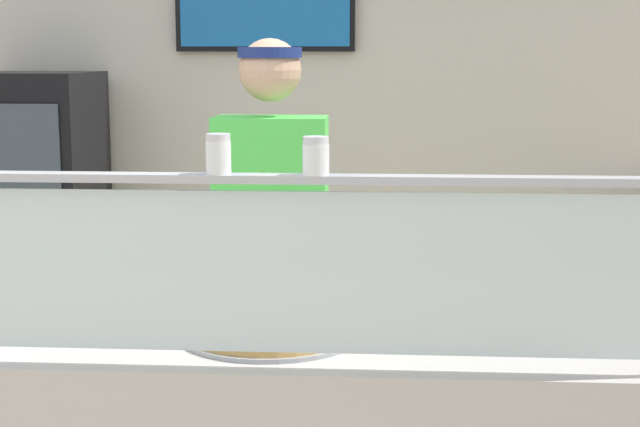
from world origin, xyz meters
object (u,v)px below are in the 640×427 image
at_px(pizza_tray, 271,329).
at_px(pizza_server, 276,323).
at_px(pepper_flake_shaker, 316,158).
at_px(worker_figure, 273,261).
at_px(drink_fridge, 34,243).
at_px(parmesan_shaker, 218,157).

xyz_separation_m(pizza_tray, pizza_server, (0.02, -0.02, 0.02)).
relative_size(pepper_flake_shaker, worker_figure, 0.05).
distance_m(pizza_tray, pepper_flake_shaker, 0.59).
bearing_deg(worker_figure, pepper_flake_shaker, -77.24).
relative_size(pizza_tray, drink_fridge, 0.31).
relative_size(pizza_server, parmesan_shaker, 2.91).
distance_m(pizza_tray, pizza_server, 0.03).
relative_size(pizza_tray, pepper_flake_shaker, 5.53).
height_order(pizza_server, worker_figure, worker_figure).
bearing_deg(pizza_server, worker_figure, 89.50).
bearing_deg(parmesan_shaker, pizza_tray, 71.74).
bearing_deg(pizza_tray, worker_figure, 96.14).
bearing_deg(worker_figure, pizza_tray, -83.86).
distance_m(pepper_flake_shaker, drink_fridge, 2.71).
bearing_deg(parmesan_shaker, pizza_server, 67.22).
distance_m(pizza_server, drink_fridge, 2.36).
distance_m(parmesan_shaker, worker_figure, 1.06).
bearing_deg(pepper_flake_shaker, pizza_tray, 117.92).
relative_size(worker_figure, drink_fridge, 1.08).
height_order(parmesan_shaker, pepper_flake_shaker, parmesan_shaker).
xyz_separation_m(parmesan_shaker, worker_figure, (0.01, 0.96, -0.46)).
relative_size(pizza_tray, parmesan_shaker, 5.23).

